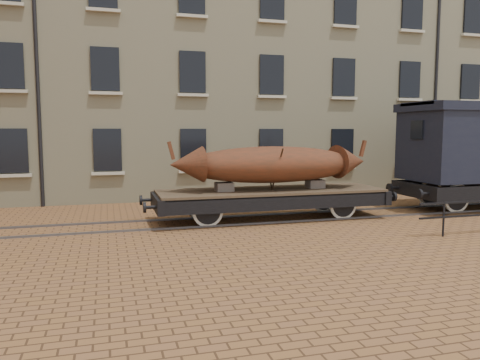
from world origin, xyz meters
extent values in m
plane|color=brown|center=(0.00, 0.00, 0.00)|extent=(90.00, 90.00, 0.00)
cube|color=beige|center=(3.00, 10.00, 7.00)|extent=(40.00, 10.00, 14.00)
cube|color=black|center=(-9.50, 4.96, 2.20)|extent=(1.10, 0.12, 1.70)
cube|color=beige|center=(-9.50, 4.90, 1.25)|extent=(1.30, 0.18, 0.12)
cube|color=black|center=(-6.00, 4.96, 2.20)|extent=(1.10, 0.12, 1.70)
cube|color=beige|center=(-6.00, 4.90, 1.25)|extent=(1.30, 0.18, 0.12)
cube|color=black|center=(-2.50, 4.96, 2.20)|extent=(1.10, 0.12, 1.70)
cube|color=beige|center=(-2.50, 4.90, 1.25)|extent=(1.30, 0.18, 0.12)
cube|color=black|center=(1.00, 4.96, 2.20)|extent=(1.10, 0.12, 1.70)
cube|color=beige|center=(1.00, 4.90, 1.25)|extent=(1.30, 0.18, 0.12)
cube|color=black|center=(4.50, 4.96, 2.20)|extent=(1.10, 0.12, 1.70)
cube|color=beige|center=(4.50, 4.90, 1.25)|extent=(1.30, 0.18, 0.12)
cube|color=black|center=(8.00, 4.96, 2.20)|extent=(1.10, 0.12, 1.70)
cube|color=beige|center=(8.00, 4.90, 1.25)|extent=(1.30, 0.18, 0.12)
cube|color=black|center=(11.50, 4.96, 2.20)|extent=(1.10, 0.12, 1.70)
cube|color=beige|center=(11.50, 4.90, 1.25)|extent=(1.30, 0.18, 0.12)
cube|color=black|center=(-9.50, 4.96, 5.40)|extent=(1.10, 0.12, 1.70)
cube|color=beige|center=(-9.50, 4.90, 4.45)|extent=(1.30, 0.18, 0.12)
cube|color=black|center=(-6.00, 4.96, 5.40)|extent=(1.10, 0.12, 1.70)
cube|color=beige|center=(-6.00, 4.90, 4.45)|extent=(1.30, 0.18, 0.12)
cube|color=black|center=(-2.50, 4.96, 5.40)|extent=(1.10, 0.12, 1.70)
cube|color=beige|center=(-2.50, 4.90, 4.45)|extent=(1.30, 0.18, 0.12)
cube|color=black|center=(1.00, 4.96, 5.40)|extent=(1.10, 0.12, 1.70)
cube|color=beige|center=(1.00, 4.90, 4.45)|extent=(1.30, 0.18, 0.12)
cube|color=black|center=(4.50, 4.96, 5.40)|extent=(1.10, 0.12, 1.70)
cube|color=beige|center=(4.50, 4.90, 4.45)|extent=(1.30, 0.18, 0.12)
cube|color=black|center=(8.00, 4.96, 5.40)|extent=(1.10, 0.12, 1.70)
cube|color=beige|center=(8.00, 4.90, 4.45)|extent=(1.30, 0.18, 0.12)
cube|color=black|center=(11.50, 4.96, 5.40)|extent=(1.10, 0.12, 1.70)
cube|color=beige|center=(11.50, 4.90, 4.45)|extent=(1.30, 0.18, 0.12)
cube|color=beige|center=(-9.50, 4.90, 7.65)|extent=(1.30, 0.18, 0.12)
cube|color=beige|center=(-6.00, 4.90, 7.65)|extent=(1.30, 0.18, 0.12)
cube|color=beige|center=(-2.50, 4.90, 7.65)|extent=(1.30, 0.18, 0.12)
cube|color=beige|center=(1.00, 4.90, 7.65)|extent=(1.30, 0.18, 0.12)
cube|color=black|center=(4.50, 4.96, 8.60)|extent=(1.10, 0.12, 1.70)
cube|color=beige|center=(4.50, 4.90, 7.65)|extent=(1.30, 0.18, 0.12)
cube|color=black|center=(8.00, 4.96, 8.60)|extent=(1.10, 0.12, 1.70)
cube|color=beige|center=(8.00, 4.90, 7.65)|extent=(1.30, 0.18, 0.12)
cube|color=black|center=(11.50, 4.96, 8.60)|extent=(1.10, 0.12, 1.70)
cube|color=beige|center=(11.50, 4.90, 7.65)|extent=(1.30, 0.18, 0.12)
cylinder|color=black|center=(-8.50, 4.95, 7.00)|extent=(0.14, 0.14, 14.00)
cylinder|color=black|center=(9.50, 4.95, 7.00)|extent=(0.14, 0.14, 14.00)
cube|color=#59595E|center=(0.00, -0.72, 0.03)|extent=(30.00, 0.08, 0.06)
cube|color=#59595E|center=(0.00, 0.72, 0.03)|extent=(30.00, 0.08, 0.06)
cylinder|color=black|center=(3.00, -3.80, 0.50)|extent=(0.06, 0.06, 1.00)
cube|color=#4D4129|center=(-0.78, 0.00, 0.95)|extent=(7.55, 2.21, 0.12)
cube|color=black|center=(-0.78, -1.03, 0.70)|extent=(7.55, 0.16, 0.45)
cube|color=black|center=(-0.78, 1.03, 0.70)|extent=(7.55, 0.16, 0.45)
cube|color=black|center=(-4.55, 0.00, 0.70)|extent=(0.22, 2.31, 0.45)
cylinder|color=black|center=(-4.84, -0.75, 0.70)|extent=(0.35, 0.10, 0.10)
cylinder|color=black|center=(-5.01, -0.75, 0.70)|extent=(0.08, 0.32, 0.32)
cylinder|color=black|center=(-4.84, 0.75, 0.70)|extent=(0.35, 0.10, 0.10)
cylinder|color=black|center=(-5.01, 0.75, 0.70)|extent=(0.08, 0.32, 0.32)
cube|color=black|center=(2.99, 0.00, 0.70)|extent=(0.22, 2.31, 0.45)
cylinder|color=black|center=(3.28, -0.75, 0.70)|extent=(0.35, 0.10, 0.10)
cylinder|color=black|center=(3.45, -0.75, 0.70)|extent=(0.08, 0.32, 0.32)
cylinder|color=black|center=(3.28, 0.75, 0.70)|extent=(0.35, 0.10, 0.10)
cylinder|color=black|center=(3.45, 0.75, 0.70)|extent=(0.08, 0.32, 0.32)
cylinder|color=black|center=(-3.10, 0.00, 0.48)|extent=(0.10, 1.91, 0.10)
cylinder|color=silver|center=(-3.10, -0.72, 0.48)|extent=(0.97, 0.07, 0.97)
cylinder|color=black|center=(-3.10, -0.72, 0.48)|extent=(0.79, 0.10, 0.79)
cube|color=black|center=(-3.10, -0.84, 0.72)|extent=(0.91, 0.08, 0.10)
cylinder|color=silver|center=(-3.10, 0.72, 0.48)|extent=(0.97, 0.07, 0.97)
cylinder|color=black|center=(-3.10, 0.72, 0.48)|extent=(0.79, 0.10, 0.79)
cube|color=black|center=(-3.10, 0.84, 0.72)|extent=(0.91, 0.08, 0.10)
cylinder|color=black|center=(1.53, 0.00, 0.48)|extent=(0.10, 1.91, 0.10)
cylinder|color=silver|center=(1.53, -0.72, 0.48)|extent=(0.97, 0.07, 0.97)
cylinder|color=black|center=(1.53, -0.72, 0.48)|extent=(0.79, 0.10, 0.79)
cube|color=black|center=(1.53, -0.84, 0.72)|extent=(0.91, 0.08, 0.10)
cylinder|color=silver|center=(1.53, 0.72, 0.48)|extent=(0.97, 0.07, 0.97)
cylinder|color=black|center=(1.53, 0.72, 0.48)|extent=(0.79, 0.10, 0.79)
cube|color=black|center=(1.53, 0.84, 0.72)|extent=(0.91, 0.08, 0.10)
cube|color=black|center=(-0.78, 0.00, 0.55)|extent=(4.03, 0.06, 0.06)
cube|color=#625950|center=(-2.39, 0.00, 1.15)|extent=(0.55, 0.50, 0.28)
cube|color=#625950|center=(0.83, 0.00, 1.15)|extent=(0.55, 0.50, 0.28)
ellipsoid|color=maroon|center=(-0.74, 0.00, 1.84)|extent=(6.10, 1.99, 1.21)
cone|color=maroon|center=(-3.62, 0.05, 1.89)|extent=(1.07, 1.17, 1.15)
cube|color=maroon|center=(-4.09, 0.06, 2.34)|extent=(0.24, 0.13, 0.58)
cone|color=maroon|center=(2.14, -0.05, 1.89)|extent=(1.07, 1.17, 1.15)
cube|color=maroon|center=(2.61, -0.06, 2.34)|extent=(0.24, 0.13, 0.58)
cylinder|color=#37281A|center=(-0.74, -0.49, 1.71)|extent=(0.05, 1.04, 1.44)
cylinder|color=#37281A|center=(-0.74, 0.49, 1.71)|extent=(0.05, 1.04, 1.44)
cube|color=black|center=(8.20, 1.22, 0.78)|extent=(6.67, 0.18, 0.50)
cube|color=black|center=(4.87, 0.00, 0.78)|extent=(0.24, 2.67, 0.50)
cylinder|color=black|center=(4.37, -0.89, 0.78)|extent=(0.09, 0.36, 0.36)
cylinder|color=black|center=(4.37, 0.89, 0.78)|extent=(0.09, 0.36, 0.36)
cylinder|color=black|center=(6.09, 0.00, 0.53)|extent=(0.11, 2.11, 0.11)
cylinder|color=silver|center=(6.09, -0.72, 0.53)|extent=(1.07, 0.08, 1.07)
cylinder|color=black|center=(6.09, -0.72, 0.53)|extent=(0.87, 0.11, 0.87)
cylinder|color=silver|center=(6.09, 0.72, 0.53)|extent=(1.07, 0.08, 1.07)
cylinder|color=black|center=(6.09, 0.72, 0.53)|extent=(0.87, 0.11, 0.87)
cube|color=black|center=(4.85, 0.00, 3.00)|extent=(0.09, 0.67, 0.67)
camera|label=1|loc=(-6.04, -14.64, 2.96)|focal=35.00mm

